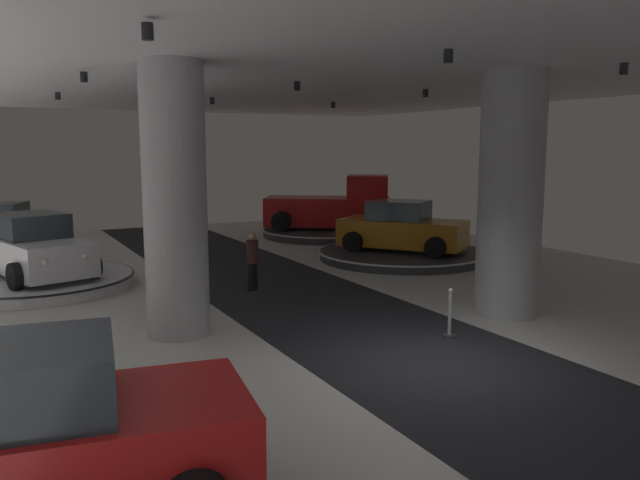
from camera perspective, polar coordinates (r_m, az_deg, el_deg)
ground at (r=11.76m, az=10.45°, el=-10.91°), size 24.00×44.00×0.06m
ceiling_with_spotlights at (r=11.25m, az=11.23°, el=17.00°), size 24.00×44.00×0.39m
column_right at (r=15.00m, az=16.68°, el=3.88°), size 1.44×1.44×5.50m
column_left at (r=13.09m, az=-12.84°, el=3.42°), size 1.27×1.27×5.50m
display_platform_far_left at (r=19.09m, az=-24.07°, el=-3.39°), size 5.19×5.19×0.34m
display_car_far_left at (r=18.96m, az=-24.27°, el=-0.66°), size 3.11×4.53×1.71m
display_platform_deep_right at (r=27.59m, az=0.70°, el=0.75°), size 5.68×5.68×0.32m
pickup_truck_deep_right at (r=27.44m, az=1.38°, el=2.97°), size 5.59×4.69×2.30m
display_car_near_left at (r=6.95m, az=-24.84°, el=-15.99°), size 4.42×2.72×1.71m
display_platform_far_right at (r=22.04m, az=7.36°, el=-1.28°), size 5.77×5.77×0.30m
display_car_far_right at (r=21.92m, az=7.33°, el=1.05°), size 3.94×4.45×1.71m
visitor_walking_near at (r=17.07m, az=-6.07°, el=-1.55°), size 0.32×0.32×1.59m
stanchion_a at (r=13.26m, az=11.53°, el=-6.94°), size 0.28×0.28×1.01m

